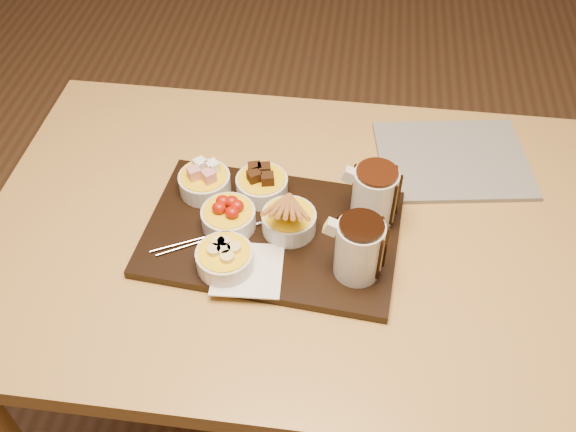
# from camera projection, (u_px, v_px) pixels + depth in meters

# --- Properties ---
(ground) EXTENTS (5.00, 5.00, 0.00)m
(ground) POSITION_uv_depth(u_px,v_px,m) (295.00, 410.00, 1.76)
(ground) COLOR brown
(ground) RESTS_ON ground
(dining_table) EXTENTS (1.20, 0.80, 0.75)m
(dining_table) POSITION_uv_depth(u_px,v_px,m) (298.00, 260.00, 1.28)
(dining_table) COLOR #BA8E45
(dining_table) RESTS_ON ground
(serving_board) EXTENTS (0.48, 0.34, 0.02)m
(serving_board) POSITION_uv_depth(u_px,v_px,m) (272.00, 233.00, 1.19)
(serving_board) COLOR black
(serving_board) RESTS_ON dining_table
(napkin) EXTENTS (0.13, 0.13, 0.00)m
(napkin) POSITION_uv_depth(u_px,v_px,m) (248.00, 270.00, 1.11)
(napkin) COLOR white
(napkin) RESTS_ON serving_board
(bowl_marshmallows) EXTENTS (0.10, 0.10, 0.04)m
(bowl_marshmallows) POSITION_uv_depth(u_px,v_px,m) (205.00, 183.00, 1.24)
(bowl_marshmallows) COLOR silver
(bowl_marshmallows) RESTS_ON serving_board
(bowl_cake) EXTENTS (0.10, 0.10, 0.04)m
(bowl_cake) POSITION_uv_depth(u_px,v_px,m) (262.00, 186.00, 1.23)
(bowl_cake) COLOR silver
(bowl_cake) RESTS_ON serving_board
(bowl_strawberries) EXTENTS (0.10, 0.10, 0.04)m
(bowl_strawberries) POSITION_uv_depth(u_px,v_px,m) (229.00, 218.00, 1.17)
(bowl_strawberries) COLOR silver
(bowl_strawberries) RESTS_ON serving_board
(bowl_biscotti) EXTENTS (0.10, 0.10, 0.04)m
(bowl_biscotti) POSITION_uv_depth(u_px,v_px,m) (289.00, 222.00, 1.17)
(bowl_biscotti) COLOR silver
(bowl_biscotti) RESTS_ON serving_board
(bowl_bananas) EXTENTS (0.10, 0.10, 0.04)m
(bowl_bananas) POSITION_uv_depth(u_px,v_px,m) (225.00, 259.00, 1.11)
(bowl_bananas) COLOR silver
(bowl_bananas) RESTS_ON serving_board
(pitcher_dark_chocolate) EXTENTS (0.09, 0.09, 0.11)m
(pitcher_dark_chocolate) POSITION_uv_depth(u_px,v_px,m) (359.00, 249.00, 1.07)
(pitcher_dark_chocolate) COLOR silver
(pitcher_dark_chocolate) RESTS_ON serving_board
(pitcher_milk_chocolate) EXTENTS (0.09, 0.09, 0.11)m
(pitcher_milk_chocolate) POSITION_uv_depth(u_px,v_px,m) (374.00, 196.00, 1.16)
(pitcher_milk_chocolate) COLOR silver
(pitcher_milk_chocolate) RESTS_ON serving_board
(fondue_skewers) EXTENTS (0.15, 0.24, 0.01)m
(fondue_skewers) POSITION_uv_depth(u_px,v_px,m) (220.00, 233.00, 1.17)
(fondue_skewers) COLOR silver
(fondue_skewers) RESTS_ON serving_board
(newspaper) EXTENTS (0.34, 0.29, 0.01)m
(newspaper) POSITION_uv_depth(u_px,v_px,m) (452.00, 160.00, 1.33)
(newspaper) COLOR beige
(newspaper) RESTS_ON dining_table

